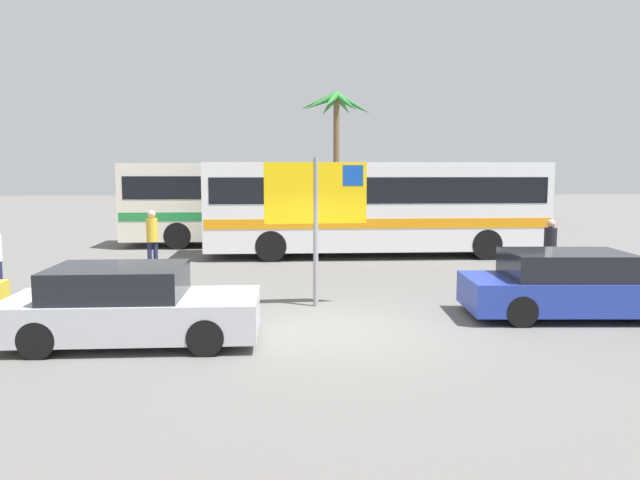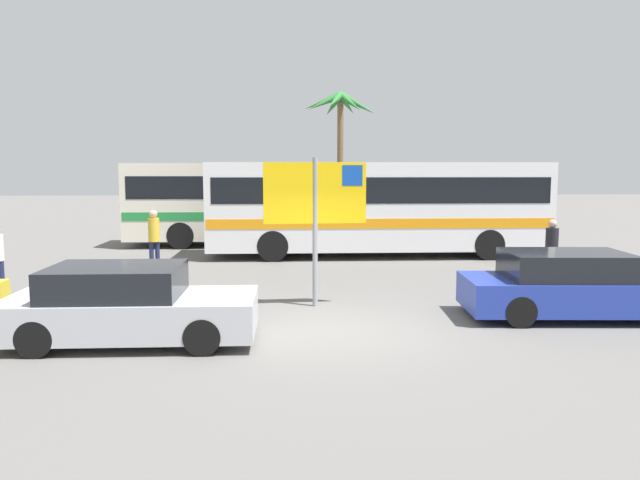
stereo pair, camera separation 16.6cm
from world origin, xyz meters
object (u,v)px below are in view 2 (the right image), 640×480
object	(u,v)px
car_silver	(127,306)
bus_front_coach	(377,204)
car_blue	(575,286)
pedestrian_by_bus	(552,246)
bus_rear_coach	(276,199)
ferry_sign	(317,199)
pedestrian_near_sign	(154,235)

from	to	relation	value
car_silver	bus_front_coach	bearing A→B (deg)	61.24
car_blue	pedestrian_by_bus	xyz separation A→B (m)	(1.08, 3.63, 0.35)
bus_front_coach	car_silver	size ratio (longest dim) A/B	2.69
car_blue	pedestrian_by_bus	bearing A→B (deg)	76.92
bus_front_coach	bus_rear_coach	world-z (taller)	same
pedestrian_by_bus	car_blue	bearing A→B (deg)	142.58
bus_front_coach	car_silver	distance (m)	11.95
bus_rear_coach	pedestrian_by_bus	distance (m)	11.39
ferry_sign	pedestrian_near_sign	bearing A→B (deg)	128.29
bus_front_coach	pedestrian_near_sign	distance (m)	7.50
car_blue	pedestrian_near_sign	xyz separation A→B (m)	(-9.59, 6.25, 0.42)
ferry_sign	bus_front_coach	bearing A→B (deg)	68.44
car_silver	pedestrian_by_bus	distance (m)	10.75
ferry_sign	car_silver	bearing A→B (deg)	-145.83
car_silver	car_blue	bearing A→B (deg)	9.33
car_blue	pedestrian_near_sign	distance (m)	11.45
bus_rear_coach	ferry_sign	distance (m)	11.12
pedestrian_by_bus	pedestrian_near_sign	bearing A→B (deg)	55.30
bus_front_coach	car_blue	xyz separation A→B (m)	(2.67, -9.05, -1.15)
bus_rear_coach	ferry_sign	size ratio (longest dim) A/B	3.55
car_blue	pedestrian_near_sign	world-z (taller)	pedestrian_near_sign
car_blue	pedestrian_by_bus	distance (m)	3.80
ferry_sign	car_silver	distance (m)	4.63
ferry_sign	bus_rear_coach	bearing A→B (deg)	91.35
ferry_sign	car_blue	size ratio (longest dim) A/B	0.70
bus_front_coach	pedestrian_by_bus	distance (m)	6.64
pedestrian_near_sign	bus_front_coach	bearing A→B (deg)	77.96
ferry_sign	pedestrian_by_bus	distance (m)	6.70
bus_front_coach	pedestrian_near_sign	size ratio (longest dim) A/B	6.38
car_silver	pedestrian_near_sign	distance (m)	7.69
car_silver	pedestrian_by_bus	xyz separation A→B (m)	(9.52, 4.98, 0.35)
bus_rear_coach	bus_front_coach	bearing A→B (deg)	-43.65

